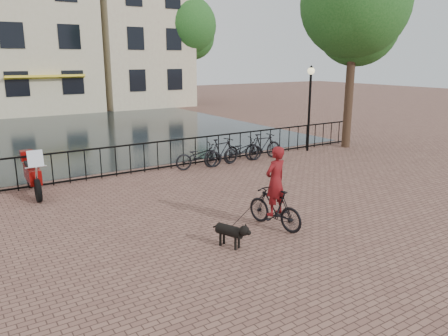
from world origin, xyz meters
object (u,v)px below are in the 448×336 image
lamp_post (310,94)px  motorcycle (32,169)px  cyclist (275,192)px  dog (230,234)px

lamp_post → motorcycle: 10.99m
lamp_post → cyclist: (-6.69, -5.94, -1.53)m
dog → motorcycle: bearing=92.1°
lamp_post → cyclist: 9.08m
lamp_post → motorcycle: lamp_post is taller
dog → motorcycle: motorcycle is taller
lamp_post → cyclist: bearing=-138.4°
lamp_post → motorcycle: size_ratio=1.66×
lamp_post → cyclist: lamp_post is taller
lamp_post → dog: lamp_post is taller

